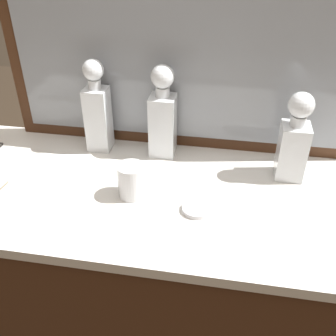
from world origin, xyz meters
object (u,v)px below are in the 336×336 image
at_px(crystal_decanter_left, 163,120).
at_px(crystal_decanter_far_left, 98,115).
at_px(crystal_decanter_right, 293,145).
at_px(porcelain_dish, 197,209).
at_px(crystal_tumbler_far_left, 132,182).

bearing_deg(crystal_decanter_left, crystal_decanter_far_left, -179.33).
bearing_deg(crystal_decanter_right, porcelain_dish, -140.30).
distance_m(crystal_decanter_left, crystal_tumbler_far_left, 0.25).
bearing_deg(crystal_decanter_right, crystal_tumbler_far_left, -158.65).
bearing_deg(crystal_tumbler_far_left, crystal_decanter_right, 21.35).
bearing_deg(crystal_decanter_right, crystal_decanter_left, 170.43).
xyz_separation_m(crystal_decanter_left, crystal_decanter_right, (0.38, -0.06, -0.01)).
xyz_separation_m(crystal_decanter_left, crystal_tumbler_far_left, (-0.04, -0.23, -0.07)).
height_order(crystal_decanter_far_left, crystal_decanter_right, crystal_decanter_far_left).
distance_m(crystal_decanter_far_left, crystal_tumbler_far_left, 0.29).
relative_size(crystal_decanter_left, crystal_decanter_right, 1.11).
bearing_deg(crystal_tumbler_far_left, crystal_decanter_left, 79.29).
relative_size(crystal_decanter_left, porcelain_dish, 3.73).
height_order(crystal_decanter_left, porcelain_dish, crystal_decanter_left).
relative_size(crystal_decanter_left, crystal_tumbler_far_left, 3.04).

